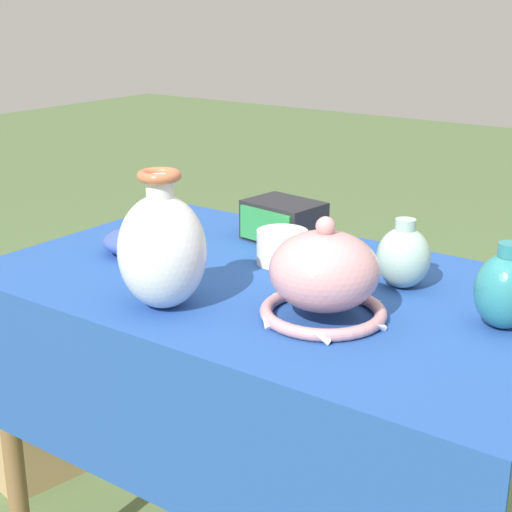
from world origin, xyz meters
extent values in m
cylinder|color=olive|center=(-0.51, -0.28, 0.38)|extent=(0.04, 0.04, 0.76)
cylinder|color=olive|center=(-0.51, 0.28, 0.38)|extent=(0.04, 0.04, 0.76)
cube|color=olive|center=(0.00, 0.00, 0.77)|extent=(1.12, 0.67, 0.03)
cube|color=#234C9E|center=(0.00, 0.00, 0.79)|extent=(1.14, 0.69, 0.01)
cube|color=#234C9E|center=(0.00, -0.35, 0.64)|extent=(1.14, 0.01, 0.31)
ellipsoid|color=white|center=(-0.10, -0.23, 0.90)|extent=(0.16, 0.16, 0.20)
cylinder|color=white|center=(-0.10, -0.23, 1.01)|extent=(0.05, 0.05, 0.04)
torus|color=#BC6642|center=(-0.10, -0.23, 1.03)|extent=(0.08, 0.08, 0.02)
torus|color=#D19399|center=(0.16, -0.11, 0.80)|extent=(0.22, 0.22, 0.02)
ellipsoid|color=#D19399|center=(0.16, -0.11, 0.88)|extent=(0.19, 0.19, 0.14)
sphere|color=#D19399|center=(0.16, -0.11, 0.96)|extent=(0.03, 0.03, 0.03)
cone|color=white|center=(0.27, -0.11, 0.80)|extent=(0.01, 0.03, 0.02)
cone|color=white|center=(0.21, -0.01, 0.80)|extent=(0.03, 0.03, 0.02)
cone|color=white|center=(0.11, -0.01, 0.80)|extent=(0.03, 0.03, 0.02)
cone|color=white|center=(0.05, -0.11, 0.80)|extent=(0.01, 0.03, 0.02)
cone|color=white|center=(0.11, -0.20, 0.80)|extent=(0.03, 0.03, 0.02)
cone|color=white|center=(0.21, -0.20, 0.80)|extent=(0.03, 0.03, 0.02)
cube|color=#232328|center=(-0.14, 0.23, 0.84)|extent=(0.18, 0.14, 0.09)
cube|color=green|center=(-0.15, 0.16, 0.84)|extent=(0.14, 0.02, 0.07)
ellipsoid|color=teal|center=(0.42, 0.04, 0.86)|extent=(0.10, 0.10, 0.13)
cylinder|color=teal|center=(0.42, 0.04, 0.93)|extent=(0.04, 0.04, 0.02)
cylinder|color=white|center=(-0.06, 0.09, 0.83)|extent=(0.11, 0.11, 0.07)
ellipsoid|color=#3851A8|center=(-0.35, -0.04, 0.82)|extent=(0.13, 0.13, 0.05)
ellipsoid|color=#A8CCB7|center=(0.20, 0.11, 0.85)|extent=(0.10, 0.10, 0.12)
cylinder|color=#A8CCB7|center=(0.20, 0.11, 0.92)|extent=(0.04, 0.04, 0.02)
cube|color=tan|center=(-0.98, 0.08, 0.13)|extent=(0.47, 0.37, 0.26)
cube|color=#967953|center=(-0.98, 0.08, 0.25)|extent=(0.49, 0.38, 0.02)
camera|label=1|loc=(0.79, -1.18, 1.32)|focal=55.00mm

